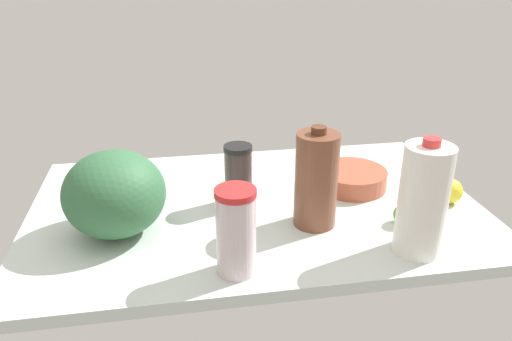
{
  "coord_description": "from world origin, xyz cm",
  "views": [
    {
      "loc": [
        -20.45,
        -118.34,
        66.43
      ],
      "look_at": [
        0.0,
        0.0,
        13.0
      ],
      "focal_mm": 35.0,
      "sensor_mm": 36.0,
      "label": 1
    }
  ],
  "objects": [
    {
      "name": "tumbler_cup",
      "position": [
        -9.33,
        -29.64,
        12.82
      ],
      "size": [
        8.66,
        8.66,
        19.56
      ],
      "color": "silver",
      "rests_on": "countertop"
    },
    {
      "name": "milk_jug",
      "position": [
        32.31,
        -28.65,
        15.96
      ],
      "size": [
        10.81,
        10.81,
        27.49
      ],
      "color": "white",
      "rests_on": "countertop"
    },
    {
      "name": "mixing_bowl",
      "position": [
        29.11,
        5.84,
        5.69
      ],
      "size": [
        19.96,
        19.96,
        5.38
      ],
      "primitive_type": "cylinder",
      "color": "#AF543B",
      "rests_on": "countertop"
    },
    {
      "name": "countertop",
      "position": [
        0.0,
        0.0,
        1.5
      ],
      "size": [
        120.0,
        76.0,
        3.0
      ],
      "primitive_type": "cube",
      "color": "silver",
      "rests_on": "ground"
    },
    {
      "name": "chocolate_milk_jug",
      "position": [
        12.71,
        -12.59,
        15.09
      ],
      "size": [
        10.52,
        10.52,
        25.74
      ],
      "color": "brown",
      "rests_on": "countertop"
    },
    {
      "name": "lemon_near_front",
      "position": [
        52.03,
        -7.81,
        6.4
      ],
      "size": [
        6.81,
        6.81,
        6.81
      ],
      "primitive_type": "sphere",
      "color": "yellow",
      "rests_on": "countertop"
    },
    {
      "name": "watermelon",
      "position": [
        -35.52,
        -8.58,
        13.4
      ],
      "size": [
        24.2,
        24.2,
        20.79
      ],
      "primitive_type": "ellipsoid",
      "color": "#32663E",
      "rests_on": "countertop"
    },
    {
      "name": "shaker_bottle",
      "position": [
        -4.54,
        1.36,
        11.43
      ],
      "size": [
        7.54,
        7.54,
        16.79
      ],
      "color": "#3D302D",
      "rests_on": "countertop"
    },
    {
      "name": "lime_far_back",
      "position": [
        34.69,
        -16.74,
        5.63
      ],
      "size": [
        5.27,
        5.27,
        5.27
      ],
      "primitive_type": "sphere",
      "color": "#5DAA32",
      "rests_on": "countertop"
    }
  ]
}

